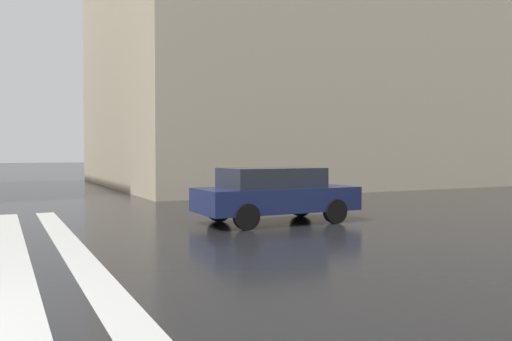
{
  "coord_description": "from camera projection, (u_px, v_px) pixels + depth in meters",
  "views": [
    {
      "loc": [
        -5.78,
        -1.3,
        1.75
      ],
      "look_at": [
        6.7,
        -7.64,
        1.3
      ],
      "focal_mm": 35.42,
      "sensor_mm": 36.0,
      "label": 1
    }
  ],
  "objects": [
    {
      "name": "car_navy",
      "position": [
        275.0,
        193.0,
        12.92
      ],
      "size": [
        1.85,
        4.1,
        1.41
      ],
      "color": "navy",
      "rests_on": "ground_plane"
    },
    {
      "name": "haussmann_block_corner",
      "position": [
        341.0,
        11.0,
        32.94
      ],
      "size": [
        17.69,
        29.82,
        22.75
      ],
      "color": "beige",
      "rests_on": "ground_plane"
    }
  ]
}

